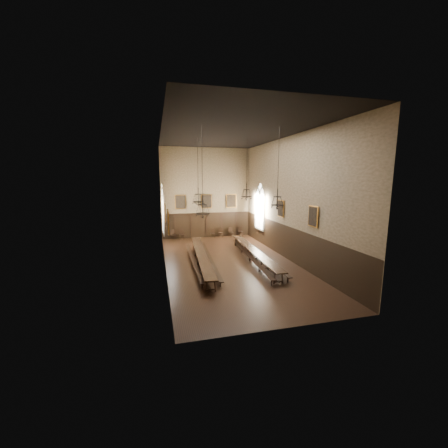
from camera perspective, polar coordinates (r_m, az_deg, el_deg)
name	(u,v)px	position (r m, az deg, el deg)	size (l,w,h in m)	color
floor	(229,263)	(19.97, 1.11, -8.06)	(9.00, 18.00, 0.02)	black
ceiling	(230,133)	(19.27, 1.20, 18.45)	(9.00, 18.00, 0.02)	black
wall_back	(206,193)	(27.87, -3.74, 6.38)	(9.00, 0.02, 9.00)	#947B5B
wall_front	(292,219)	(10.71, 13.89, 1.08)	(9.00, 0.02, 9.00)	#947B5B
wall_left	(163,202)	(18.44, -12.54, 4.56)	(0.02, 18.00, 9.00)	#947B5B
wall_right	(289,199)	(20.74, 13.32, 5.06)	(0.02, 18.00, 9.00)	#947B5B
wainscot_panelling	(229,246)	(19.62, 1.13, -4.55)	(9.00, 18.00, 2.50)	black
table_left	(202,259)	(19.41, -4.67, -7.31)	(1.43, 10.51, 0.82)	black
table_right	(254,255)	(20.52, 6.17, -6.42)	(1.17, 10.39, 0.81)	black
bench_left_outer	(194,262)	(19.38, -6.35, -7.83)	(0.49, 9.03, 0.41)	black
bench_left_inner	(210,260)	(19.74, -2.97, -7.42)	(0.84, 9.46, 0.43)	black
bench_right_inner	(249,258)	(20.27, 5.32, -6.95)	(0.97, 10.08, 0.45)	black
bench_right_outer	(263,258)	(20.44, 8.03, -6.93)	(0.58, 9.22, 0.41)	black
chair_0	(173,237)	(27.58, -10.52, -2.62)	(0.55, 0.55, 0.98)	black
chair_1	(182,236)	(27.55, -8.74, -2.56)	(0.45, 0.45, 1.01)	black
chair_4	(213,235)	(28.01, -2.38, -2.30)	(0.50, 0.50, 0.95)	black
chair_5	(220,234)	(28.29, -0.73, -2.13)	(0.56, 0.56, 1.01)	black
chair_6	(231,234)	(28.48, 1.45, -2.08)	(0.51, 0.51, 0.97)	black
chair_7	(240,233)	(28.74, 3.38, -1.94)	(0.53, 0.53, 1.04)	black
chandelier_back_left	(198,198)	(21.07, -5.36, 5.49)	(0.89, 0.89, 4.92)	black
chandelier_back_right	(247,193)	(21.54, 4.71, 6.47)	(0.85, 0.85, 4.57)	black
chandelier_front_left	(203,208)	(16.40, -4.45, 3.42)	(0.83, 0.83, 5.22)	black
chandelier_front_right	(277,200)	(17.08, 11.01, 5.00)	(0.79, 0.79, 4.75)	black
portrait_back_0	(180,202)	(27.45, -9.03, 4.56)	(1.10, 0.12, 1.40)	#BB7B2C
portrait_back_1	(206,201)	(27.80, -3.67, 4.72)	(1.10, 0.12, 1.40)	#BB7B2C
portrait_back_2	(231,201)	(28.38, 1.52, 4.83)	(1.10, 0.12, 1.40)	#BB7B2C
portrait_left_0	(165,212)	(19.51, -12.16, 2.48)	(0.12, 1.00, 1.30)	#BB7B2C
portrait_left_1	(168,222)	(15.06, -11.55, 0.46)	(0.12, 1.00, 1.30)	#BB7B2C
portrait_right_0	(281,209)	(21.64, 11.72, 3.17)	(0.12, 1.00, 1.30)	#BB7B2C
portrait_right_1	(313,216)	(17.73, 18.02, 1.53)	(0.12, 1.00, 1.30)	#BB7B2C
window_right	(260,207)	(25.79, 7.47, 3.61)	(0.20, 2.20, 4.60)	white
window_left	(163,209)	(24.02, -12.64, 3.03)	(0.20, 2.20, 4.60)	white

